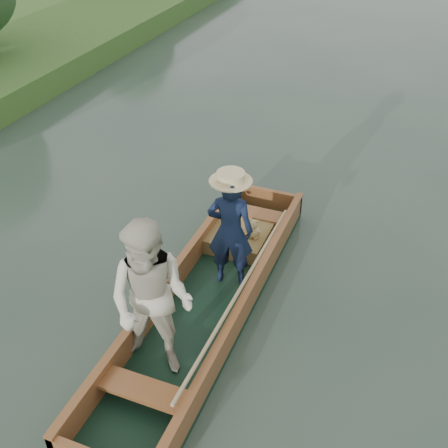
% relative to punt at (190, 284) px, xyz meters
% --- Properties ---
extents(ground, '(120.00, 120.00, 0.00)m').
position_rel_punt_xyz_m(ground, '(0.05, 0.34, -0.70)').
color(ground, '#283D30').
rests_on(ground, ground).
extents(punt, '(1.19, 5.00, 2.00)m').
position_rel_punt_xyz_m(punt, '(0.00, 0.00, 0.00)').
color(punt, black).
rests_on(punt, ground).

